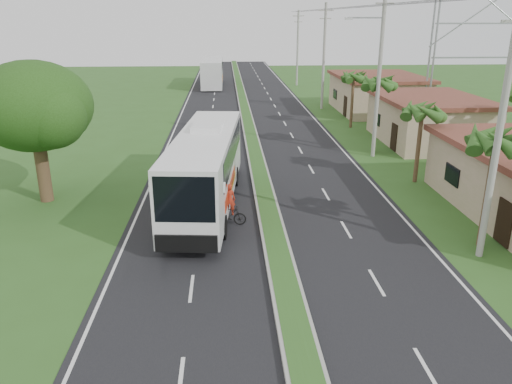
{
  "coord_description": "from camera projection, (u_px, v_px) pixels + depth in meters",
  "views": [
    {
      "loc": [
        -2.1,
        -16.41,
        9.54
      ],
      "look_at": [
        -0.75,
        5.58,
        1.8
      ],
      "focal_mm": 35.0,
      "sensor_mm": 36.0,
      "label": 1
    }
  ],
  "objects": [
    {
      "name": "lane_edge_left",
      "position": [
        165.0,
        152.0,
        37.18
      ],
      "size": [
        0.12,
        160.0,
        0.01
      ],
      "primitive_type": "cube",
      "color": "silver",
      "rests_on": "ground"
    },
    {
      "name": "utility_pole_d",
      "position": [
        298.0,
        47.0,
        72.05
      ],
      "size": [
        1.6,
        0.28,
        10.5
      ],
      "color": "gray",
      "rests_on": "ground"
    },
    {
      "name": "motorcyclist",
      "position": [
        230.0,
        211.0,
        23.95
      ],
      "size": [
        1.65,
        0.61,
        2.11
      ],
      "rotation": [
        0.0,
        0.0,
        -0.1
      ],
      "color": "black",
      "rests_on": "ground"
    },
    {
      "name": "billboard_lattice",
      "position": [
        486.0,
        48.0,
        46.0
      ],
      "size": [
        10.18,
        1.18,
        12.07
      ],
      "color": "gray",
      "rests_on": "ground"
    },
    {
      "name": "palm_verge_a",
      "position": [
        496.0,
        141.0,
        20.51
      ],
      "size": [
        2.4,
        2.4,
        5.45
      ],
      "color": "#473321",
      "rests_on": "ground"
    },
    {
      "name": "median_strip",
      "position": [
        254.0,
        150.0,
        37.54
      ],
      "size": [
        1.2,
        160.0,
        0.18
      ],
      "color": "gray",
      "rests_on": "ground"
    },
    {
      "name": "lane_edge_right",
      "position": [
        342.0,
        150.0,
        37.96
      ],
      "size": [
        0.12,
        160.0,
        0.01
      ],
      "primitive_type": "cube",
      "color": "silver",
      "rests_on": "ground"
    },
    {
      "name": "shop_far",
      "position": [
        377.0,
        93.0,
        52.81
      ],
      "size": [
        8.6,
        11.6,
        3.82
      ],
      "color": "tan",
      "rests_on": "ground"
    },
    {
      "name": "utility_pole_a",
      "position": [
        501.0,
        123.0,
        19.23
      ],
      "size": [
        1.6,
        0.28,
        11.0
      ],
      "color": "gray",
      "rests_on": "ground"
    },
    {
      "name": "palm_verge_d",
      "position": [
        354.0,
        77.0,
        44.13
      ],
      "size": [
        2.4,
        2.4,
        5.25
      ],
      "color": "#473321",
      "rests_on": "ground"
    },
    {
      "name": "coach_bus_main",
      "position": [
        206.0,
        164.0,
        25.95
      ],
      "size": [
        3.94,
        13.25,
        4.22
      ],
      "rotation": [
        0.0,
        0.0,
        -0.09
      ],
      "color": "white",
      "rests_on": "ground"
    },
    {
      "name": "palm_verge_b",
      "position": [
        422.0,
        111.0,
        29.14
      ],
      "size": [
        2.4,
        2.4,
        5.05
      ],
      "color": "#473321",
      "rests_on": "ground"
    },
    {
      "name": "ground",
      "position": [
        285.0,
        286.0,
        18.74
      ],
      "size": [
        180.0,
        180.0,
        0.0
      ],
      "primitive_type": "plane",
      "color": "#2E551F",
      "rests_on": "ground"
    },
    {
      "name": "utility_pole_b",
      "position": [
        379.0,
        68.0,
        34.1
      ],
      "size": [
        3.2,
        0.28,
        12.0
      ],
      "color": "gray",
      "rests_on": "ground"
    },
    {
      "name": "shop_mid",
      "position": [
        428.0,
        119.0,
        39.65
      ],
      "size": [
        7.6,
        10.6,
        3.67
      ],
      "color": "tan",
      "rests_on": "ground"
    },
    {
      "name": "road_asphalt",
      "position": [
        254.0,
        151.0,
        37.57
      ],
      "size": [
        14.0,
        160.0,
        0.02
      ],
      "primitive_type": "cube",
      "color": "black",
      "rests_on": "ground"
    },
    {
      "name": "shade_tree",
      "position": [
        32.0,
        109.0,
        25.8
      ],
      "size": [
        6.3,
        6.0,
        7.54
      ],
      "color": "#473321",
      "rests_on": "ground"
    },
    {
      "name": "palm_verge_c",
      "position": [
        378.0,
        83.0,
        35.44
      ],
      "size": [
        2.4,
        2.4,
        5.85
      ],
      "color": "#473321",
      "rests_on": "ground"
    },
    {
      "name": "coach_bus_far",
      "position": [
        212.0,
        71.0,
        72.33
      ],
      "size": [
        2.99,
        13.18,
        3.83
      ],
      "rotation": [
        0.0,
        0.0,
        -0.01
      ],
      "color": "silver",
      "rests_on": "ground"
    },
    {
      "name": "utility_pole_c",
      "position": [
        324.0,
        56.0,
        53.13
      ],
      "size": [
        1.6,
        0.28,
        11.0
      ],
      "color": "gray",
      "rests_on": "ground"
    }
  ]
}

